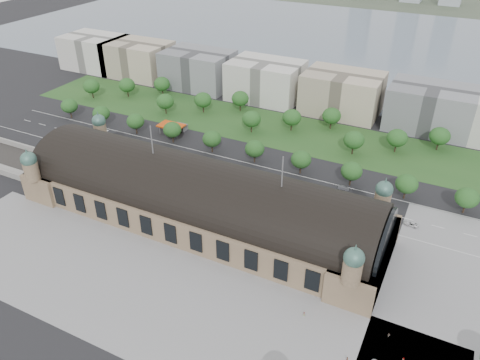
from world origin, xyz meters
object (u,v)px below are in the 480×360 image
at_px(petrol_station, 176,127).
at_px(pedestrian_2, 389,335).
at_px(parked_car_3, 129,161).
at_px(traffic_car_1, 93,135).
at_px(traffic_car_2, 145,154).
at_px(pedestrian_1, 347,359).
at_px(traffic_car_5, 343,188).
at_px(parked_car_4, 132,167).
at_px(pedestrian_5, 403,360).
at_px(parked_car_1, 110,156).
at_px(bus_east, 254,190).
at_px(bus_west, 189,171).
at_px(pedestrian_0, 304,314).
at_px(traffic_car_3, 194,158).
at_px(traffic_car_4, 243,184).
at_px(bus_mid, 248,189).
at_px(parked_car_6, 148,171).
at_px(parked_car_2, 106,159).
at_px(traffic_car_6, 411,224).
at_px(parked_car_5, 138,164).
at_px(parked_car_0, 115,158).

distance_m(petrol_station, pedestrian_2, 163.40).
bearing_deg(petrol_station, parked_car_3, -92.36).
bearing_deg(traffic_car_1, traffic_car_2, -96.48).
bearing_deg(petrol_station, pedestrian_1, -39.72).
xyz_separation_m(traffic_car_5, parked_car_4, (-96.68, -27.09, 0.01)).
xyz_separation_m(traffic_car_1, pedestrian_5, (177.78, -72.12, 0.05)).
distance_m(parked_car_1, bus_east, 79.21).
bearing_deg(parked_car_4, parked_car_1, -142.72).
height_order(bus_west, bus_east, bus_east).
bearing_deg(pedestrian_1, parked_car_1, 86.73).
distance_m(pedestrian_0, pedestrian_5, 31.13).
relative_size(traffic_car_3, bus_west, 0.50).
distance_m(traffic_car_3, traffic_car_4, 34.48).
xyz_separation_m(parked_car_1, bus_mid, (76.25, 2.00, 0.92)).
height_order(parked_car_1, pedestrian_5, pedestrian_5).
distance_m(parked_car_3, bus_east, 67.68).
xyz_separation_m(parked_car_3, bus_east, (67.64, 2.14, 0.98)).
xyz_separation_m(parked_car_6, pedestrian_1, (113.52, -60.91, 0.05)).
distance_m(parked_car_6, bus_mid, 50.31).
bearing_deg(pedestrian_2, traffic_car_5, 8.38).
xyz_separation_m(traffic_car_2, traffic_car_5, (99.27, 13.35, -0.01)).
bearing_deg(bus_mid, parked_car_6, 96.02).
bearing_deg(parked_car_6, parked_car_1, -121.85).
relative_size(parked_car_2, bus_west, 0.52).
bearing_deg(traffic_car_6, traffic_car_5, -106.97).
distance_m(parked_car_6, bus_west, 19.44).
xyz_separation_m(parked_car_5, pedestrian_2, (131.37, -51.06, 0.29)).
xyz_separation_m(traffic_car_3, pedestrian_5, (115.05, -75.21, 0.08)).
bearing_deg(petrol_station, traffic_car_1, -144.57).
relative_size(traffic_car_6, pedestrian_0, 3.70).
bearing_deg(parked_car_0, parked_car_3, 57.70).
height_order(traffic_car_2, parked_car_4, parked_car_4).
relative_size(petrol_station, parked_car_2, 2.58).
bearing_deg(traffic_car_2, bus_west, 81.31).
height_order(bus_mid, pedestrian_5, bus_mid).
bearing_deg(parked_car_5, traffic_car_4, 68.61).
height_order(traffic_car_1, traffic_car_6, traffic_car_6).
bearing_deg(pedestrian_0, petrol_station, 123.02).
relative_size(parked_car_0, pedestrian_5, 2.52).
distance_m(traffic_car_5, pedestrian_1, 91.86).
bearing_deg(pedestrian_5, parked_car_2, -142.71).
xyz_separation_m(parked_car_1, pedestrian_0, (123.16, -54.64, 0.01)).
height_order(traffic_car_5, parked_car_0, traffic_car_5).
distance_m(traffic_car_1, parked_car_3, 37.96).
bearing_deg(parked_car_3, bus_west, 57.35).
bearing_deg(traffic_car_1, pedestrian_0, -115.09).
xyz_separation_m(bus_mid, bus_east, (2.93, 0.00, 0.01)).
xyz_separation_m(traffic_car_1, parked_car_2, (23.94, -18.04, -0.00)).
bearing_deg(traffic_car_4, parked_car_2, -85.69).
bearing_deg(parked_car_0, traffic_car_1, -155.23).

